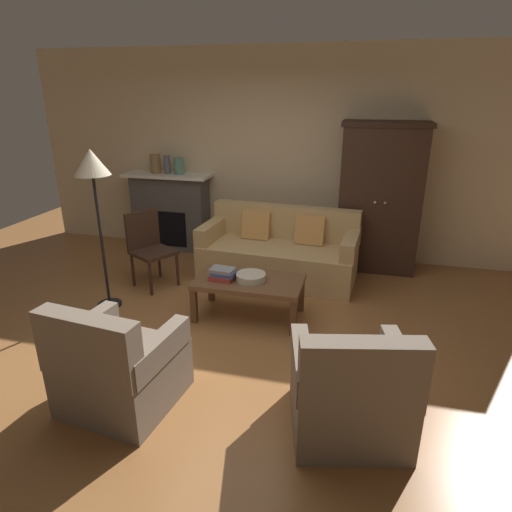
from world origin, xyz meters
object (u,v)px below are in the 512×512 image
mantel_vase_bronze (155,164)px  armchair_near_left (118,369)px  fruit_bowl (251,277)px  floor_lamp (92,172)px  mantel_vase_jade (179,166)px  armchair_near_right (350,393)px  side_chair_wooden (149,244)px  coffee_table (249,284)px  couch (279,253)px  mantel_vase_slate (167,165)px  book_stack (223,274)px  armoire (380,198)px  fireplace (171,211)px

mantel_vase_bronze → armchair_near_left: (1.29, -3.38, -0.94)m
fruit_bowl → floor_lamp: floor_lamp is taller
mantel_vase_bronze → floor_lamp: 1.98m
fruit_bowl → mantel_vase_jade: size_ratio=1.33×
mantel_vase_bronze → armchair_near_right: size_ratio=0.29×
side_chair_wooden → coffee_table: bearing=-20.6°
couch → fruit_bowl: size_ratio=6.45×
mantel_vase_jade → coffee_table: bearing=-50.2°
mantel_vase_slate → armchair_near_left: mantel_vase_slate is taller
coffee_table → armchair_near_right: bearing=-52.6°
armchair_near_left → floor_lamp: 2.10m
side_chair_wooden → fruit_bowl: bearing=-20.6°
book_stack → fruit_bowl: bearing=9.4°
mantel_vase_bronze → mantel_vase_jade: size_ratio=1.15×
armoire → fireplace: bearing=178.5°
couch → mantel_vase_bronze: bearing=160.5°
fruit_bowl → floor_lamp: bearing=-175.5°
coffee_table → book_stack: book_stack is taller
couch → mantel_vase_slate: bearing=158.7°
coffee_table → mantel_vase_slate: bearing=133.0°
fruit_bowl → mantel_vase_bronze: mantel_vase_bronze is taller
armoire → coffee_table: (-1.27, -1.75, -0.58)m
book_stack → armchair_near_left: size_ratio=0.31×
mantel_vase_slate → coffee_table: bearing=-47.0°
fireplace → coffee_table: 2.49m
fireplace → couch: bearing=-21.8°
coffee_table → armchair_near_right: 1.81m
fireplace → armoire: bearing=-1.5°
armoire → mantel_vase_jade: (-2.77, 0.06, 0.29)m
mantel_vase_bronze → mantel_vase_slate: (0.18, 0.00, -0.00)m
book_stack → couch: bearing=73.0°
coffee_table → mantel_vase_jade: 2.51m
fireplace → couch: size_ratio=0.64×
mantel_vase_bronze → floor_lamp: floor_lamp is taller
side_chair_wooden → fireplace: bearing=103.1°
fruit_bowl → side_chair_wooden: size_ratio=0.34×
book_stack → side_chair_wooden: bearing=152.8°
book_stack → mantel_vase_slate: size_ratio=1.05×
side_chair_wooden → floor_lamp: 1.18m
floor_lamp → fireplace: bearing=93.4°
couch → mantel_vase_slate: (-1.78, 0.69, 0.93)m
coffee_table → mantel_vase_slate: size_ratio=4.31×
side_chair_wooden → armchair_near_left: bearing=-69.0°
fruit_bowl → side_chair_wooden: (-1.40, 0.53, 0.06)m
armchair_near_left → side_chair_wooden: bearing=111.0°
mantel_vase_bronze → book_stack: bearing=-49.3°
coffee_table → mantel_vase_jade: (-1.50, 1.81, 0.87)m
fruit_bowl → floor_lamp: (-1.59, -0.13, 1.02)m
mantel_vase_bronze → mantel_vase_slate: 0.18m
armoire → mantel_vase_bronze: (-3.13, 0.06, 0.30)m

